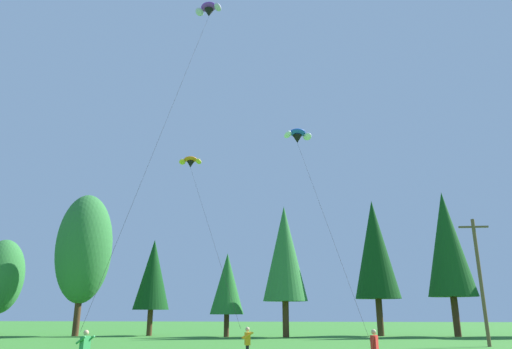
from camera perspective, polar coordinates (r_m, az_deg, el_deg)
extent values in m
ellipsoid|color=#2D7033|center=(58.05, -28.96, -10.95)|extent=(4.51, 4.51, 7.89)
cylinder|color=#472D19|center=(53.26, -21.31, -16.13)|extent=(0.66, 0.66, 3.73)
ellipsoid|color=#2D7033|center=(53.67, -20.50, -8.50)|extent=(5.81, 5.81, 11.66)
cylinder|color=#472D19|center=(51.81, -13.03, -17.44)|extent=(0.56, 0.56, 2.60)
cone|color=#0F3D14|center=(51.95, -12.66, -11.93)|extent=(3.80, 3.80, 7.41)
cylinder|color=#472D19|center=(48.54, -3.68, -18.17)|extent=(0.52, 0.52, 2.15)
cone|color=#236628|center=(48.60, -3.59, -13.29)|extent=(3.42, 3.42, 6.11)
cylinder|color=#472D19|center=(47.80, 3.71, -17.43)|extent=(0.63, 0.63, 3.41)
cone|color=#2D7033|center=(48.14, 3.56, -9.60)|extent=(4.49, 4.49, 9.71)
cylinder|color=#472D19|center=(51.72, 15.08, -16.69)|extent=(0.66, 0.66, 3.72)
cone|color=#0F3D14|center=(52.13, 14.49, -8.83)|extent=(4.74, 4.74, 10.58)
cylinder|color=#472D19|center=(52.74, 23.51, -15.82)|extent=(0.68, 0.68, 3.88)
cone|color=#144719|center=(53.19, 22.59, -7.81)|extent=(4.88, 4.88, 11.04)
cylinder|color=brown|center=(38.96, 26.06, -11.71)|extent=(0.26, 0.26, 9.28)
cube|color=brown|center=(39.39, 25.32, -5.88)|extent=(2.20, 0.14, 0.14)
cube|color=#2D8E47|center=(21.60, -20.41, -19.05)|extent=(0.37, 0.44, 0.60)
sphere|color=tan|center=(21.58, -20.29, -17.89)|extent=(0.22, 0.22, 0.22)
cylinder|color=#2D8E47|center=(21.43, -20.86, -18.61)|extent=(0.52, 0.28, 0.35)
cylinder|color=#2D8E47|center=(21.76, -19.88, -18.65)|extent=(0.52, 0.28, 0.35)
cube|color=orange|center=(24.07, -1.06, -19.67)|extent=(0.34, 0.43, 0.60)
sphere|color=tan|center=(24.05, -1.06, -18.62)|extent=(0.22, 0.22, 0.22)
cylinder|color=orange|center=(23.83, -0.96, -19.32)|extent=(0.53, 0.23, 0.35)
cylinder|color=orange|center=(24.30, -1.16, -19.26)|extent=(0.53, 0.23, 0.35)
cube|color=red|center=(21.74, 14.45, -19.51)|extent=(0.38, 0.45, 0.60)
sphere|color=tan|center=(21.72, 14.37, -18.36)|extent=(0.22, 0.22, 0.22)
cylinder|color=red|center=(21.51, 14.25, -19.49)|extent=(0.22, 0.16, 0.57)
cylinder|color=red|center=(21.97, 14.64, -19.40)|extent=(0.22, 0.16, 0.57)
ellipsoid|color=purple|center=(36.83, -5.89, 19.94)|extent=(1.41, 1.20, 0.64)
ellipsoid|color=silver|center=(36.42, -4.78, 19.96)|extent=(0.74, 0.89, 0.74)
ellipsoid|color=silver|center=(37.01, -7.01, 19.37)|extent=(0.87, 0.89, 0.74)
cone|color=black|center=(36.62, -5.85, 19.28)|extent=(0.85, 0.85, 0.58)
cylinder|color=black|center=(27.54, -11.52, 5.39)|extent=(3.07, 9.32, 21.93)
ellipsoid|color=orange|center=(44.91, -8.12, 1.86)|extent=(1.26, 0.97, 0.64)
ellipsoid|color=yellow|center=(44.67, -7.14, 1.63)|extent=(0.77, 0.83, 0.74)
ellipsoid|color=yellow|center=(45.03, -9.11, 1.56)|extent=(0.77, 0.83, 0.74)
cone|color=black|center=(44.85, -8.11, 1.24)|extent=(0.71, 0.71, 0.61)
cylinder|color=black|center=(33.89, -6.04, -5.88)|extent=(7.25, 17.71, 14.12)
ellipsoid|color=blue|center=(38.52, 5.17, 5.17)|extent=(1.66, 1.48, 0.70)
ellipsoid|color=white|center=(38.73, 6.38, 4.69)|extent=(1.03, 1.08, 0.82)
ellipsoid|color=white|center=(38.15, 3.96, 4.97)|extent=(0.92, 1.06, 0.82)
cone|color=black|center=(38.41, 5.14, 4.38)|extent=(1.00, 1.00, 0.66)
cylinder|color=black|center=(29.39, 8.23, -4.51)|extent=(2.89, 14.34, 14.63)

